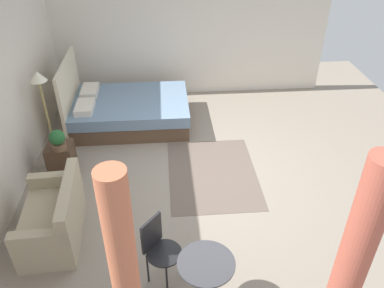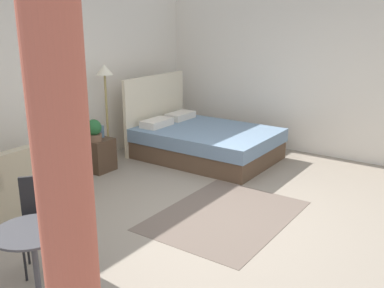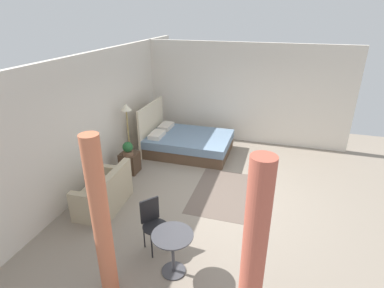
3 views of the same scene
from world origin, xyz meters
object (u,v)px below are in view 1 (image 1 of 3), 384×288
object	(u,v)px
bed	(127,110)
floor_lamp	(41,91)
potted_plant	(58,140)
vase	(57,136)
cafe_chair_near_window	(158,245)
couch	(54,219)
nightstand	(61,158)
balcony_table	(206,276)

from	to	relation	value
bed	floor_lamp	world-z (taller)	floor_lamp
potted_plant	vase	size ratio (longest dim) A/B	1.81
floor_lamp	cafe_chair_near_window	xyz separation A→B (m)	(-2.68, -1.81, -0.73)
couch	nightstand	distance (m)	1.49
balcony_table	potted_plant	bearing A→B (deg)	38.72
floor_lamp	balcony_table	size ratio (longest dim) A/B	2.26
bed	couch	xyz separation A→B (m)	(-2.96, 0.78, 0.01)
nightstand	vase	world-z (taller)	vase
balcony_table	cafe_chair_near_window	distance (m)	0.67
cafe_chair_near_window	couch	bearing A→B (deg)	60.96
couch	vase	distance (m)	1.64
couch	vase	world-z (taller)	couch
nightstand	floor_lamp	distance (m)	1.12
floor_lamp	potted_plant	bearing A→B (deg)	-154.81
cafe_chair_near_window	potted_plant	bearing A→B (deg)	35.93
vase	bed	bearing A→B (deg)	-36.73
potted_plant	balcony_table	xyz separation A→B (m)	(-2.57, -2.06, -0.18)
floor_lamp	bed	bearing A→B (deg)	-48.76
vase	balcony_table	world-z (taller)	balcony_table
balcony_table	nightstand	bearing A→B (deg)	38.18
nightstand	couch	bearing A→B (deg)	-172.01
couch	potted_plant	distance (m)	1.43
vase	floor_lamp	xyz separation A→B (m)	(0.32, 0.18, 0.67)
potted_plant	balcony_table	world-z (taller)	potted_plant
nightstand	vase	distance (m)	0.37
floor_lamp	cafe_chair_near_window	bearing A→B (deg)	-146.03
potted_plant	floor_lamp	world-z (taller)	floor_lamp
vase	cafe_chair_near_window	bearing A→B (deg)	-145.45
floor_lamp	vase	bearing A→B (deg)	-150.66
couch	balcony_table	size ratio (longest dim) A/B	1.80
floor_lamp	cafe_chair_near_window	world-z (taller)	floor_lamp
bed	balcony_table	bearing A→B (deg)	-164.97
balcony_table	cafe_chair_near_window	xyz separation A→B (m)	(0.43, 0.51, 0.05)
couch	vase	bearing A→B (deg)	8.64
couch	cafe_chair_near_window	size ratio (longest dim) A/B	1.43
bed	cafe_chair_near_window	distance (m)	3.79
vase	floor_lamp	bearing A→B (deg)	29.34
couch	balcony_table	world-z (taller)	couch
vase	nightstand	bearing A→B (deg)	-163.59
couch	nightstand	size ratio (longest dim) A/B	2.52
bed	potted_plant	distance (m)	1.89
bed	floor_lamp	xyz separation A→B (m)	(-1.05, 1.20, 0.97)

